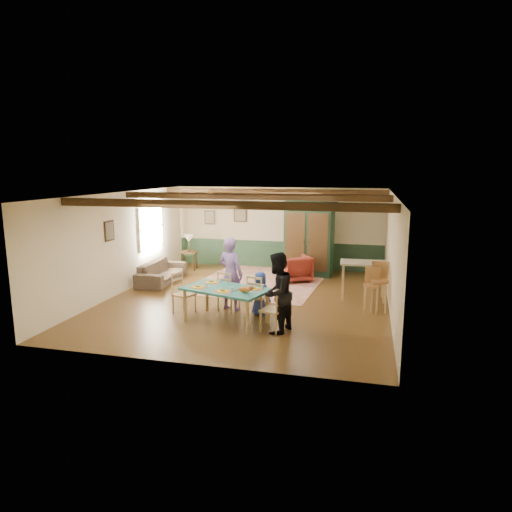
% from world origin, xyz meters
% --- Properties ---
extents(floor, '(8.00, 8.00, 0.00)m').
position_xyz_m(floor, '(0.00, 0.00, 0.00)').
color(floor, '#482F14').
rests_on(floor, ground).
extents(wall_back, '(7.00, 0.02, 2.70)m').
position_xyz_m(wall_back, '(0.00, 4.00, 1.35)').
color(wall_back, beige).
rests_on(wall_back, floor).
extents(wall_left, '(0.02, 8.00, 2.70)m').
position_xyz_m(wall_left, '(-3.50, 0.00, 1.35)').
color(wall_left, beige).
rests_on(wall_left, floor).
extents(wall_right, '(0.02, 8.00, 2.70)m').
position_xyz_m(wall_right, '(3.50, 0.00, 1.35)').
color(wall_right, beige).
rests_on(wall_right, floor).
extents(ceiling, '(7.00, 8.00, 0.02)m').
position_xyz_m(ceiling, '(0.00, 0.00, 2.70)').
color(ceiling, silver).
rests_on(ceiling, wall_back).
extents(wainscot_back, '(6.95, 0.03, 0.90)m').
position_xyz_m(wainscot_back, '(0.00, 3.98, 0.45)').
color(wainscot_back, '#203A26').
rests_on(wainscot_back, floor).
extents(ceiling_beam_front, '(6.95, 0.16, 0.16)m').
position_xyz_m(ceiling_beam_front, '(0.00, -2.30, 2.61)').
color(ceiling_beam_front, '#301F0D').
rests_on(ceiling_beam_front, ceiling).
extents(ceiling_beam_mid, '(6.95, 0.16, 0.16)m').
position_xyz_m(ceiling_beam_mid, '(0.00, 0.40, 2.61)').
color(ceiling_beam_mid, '#301F0D').
rests_on(ceiling_beam_mid, ceiling).
extents(ceiling_beam_back, '(6.95, 0.16, 0.16)m').
position_xyz_m(ceiling_beam_back, '(0.00, 3.00, 2.61)').
color(ceiling_beam_back, '#301F0D').
rests_on(ceiling_beam_back, ceiling).
extents(window_left, '(0.06, 1.60, 1.30)m').
position_xyz_m(window_left, '(-3.47, 1.70, 1.55)').
color(window_left, white).
rests_on(window_left, wall_left).
extents(picture_left_wall, '(0.04, 0.42, 0.52)m').
position_xyz_m(picture_left_wall, '(-3.47, -0.60, 1.75)').
color(picture_left_wall, tan).
rests_on(picture_left_wall, wall_left).
extents(picture_back_a, '(0.45, 0.04, 0.55)m').
position_xyz_m(picture_back_a, '(-1.30, 3.97, 1.80)').
color(picture_back_a, tan).
rests_on(picture_back_a, wall_back).
extents(picture_back_b, '(0.38, 0.04, 0.48)m').
position_xyz_m(picture_back_b, '(-2.40, 3.97, 1.65)').
color(picture_back_b, tan).
rests_on(picture_back_b, wall_back).
extents(dining_table, '(2.03, 1.49, 0.76)m').
position_xyz_m(dining_table, '(-0.02, -1.75, 0.38)').
color(dining_table, '#226C66').
rests_on(dining_table, floor).
extents(dining_chair_far_left, '(0.53, 0.55, 0.96)m').
position_xyz_m(dining_chair_far_left, '(-0.20, -0.94, 0.48)').
color(dining_chair_far_left, tan).
rests_on(dining_chair_far_left, floor).
extents(dining_chair_far_right, '(0.53, 0.55, 0.96)m').
position_xyz_m(dining_chair_far_right, '(0.58, -1.17, 0.48)').
color(dining_chair_far_right, tan).
rests_on(dining_chair_far_right, floor).
extents(dining_chair_end_left, '(0.55, 0.53, 0.96)m').
position_xyz_m(dining_chair_end_left, '(-1.13, -1.42, 0.48)').
color(dining_chair_end_left, tan).
rests_on(dining_chair_end_left, floor).
extents(dining_chair_end_right, '(0.55, 0.53, 0.96)m').
position_xyz_m(dining_chair_end_right, '(1.09, -2.09, 0.48)').
color(dining_chair_end_right, tan).
rests_on(dining_chair_end_right, floor).
extents(person_man, '(0.73, 0.58, 1.74)m').
position_xyz_m(person_man, '(-0.17, -0.86, 0.87)').
color(person_man, '#8562A8').
rests_on(person_man, floor).
extents(person_woman, '(0.84, 0.96, 1.66)m').
position_xyz_m(person_woman, '(1.19, -2.11, 0.83)').
color(person_woman, black).
rests_on(person_woman, floor).
extents(person_child, '(0.57, 0.45, 1.01)m').
position_xyz_m(person_child, '(0.60, -1.09, 0.51)').
color(person_child, '#2841A3').
rests_on(person_child, floor).
extents(cat, '(0.39, 0.24, 0.18)m').
position_xyz_m(cat, '(0.48, -2.01, 0.85)').
color(cat, orange).
rests_on(cat, dining_table).
extents(place_setting_near_left, '(0.47, 0.41, 0.11)m').
position_xyz_m(place_setting_near_left, '(-0.62, -1.83, 0.81)').
color(place_setting_near_left, yellow).
rests_on(place_setting_near_left, dining_table).
extents(place_setting_near_center, '(0.47, 0.41, 0.11)m').
position_xyz_m(place_setting_near_center, '(0.01, -2.02, 0.81)').
color(place_setting_near_center, yellow).
rests_on(place_setting_near_center, dining_table).
extents(place_setting_far_left, '(0.47, 0.41, 0.11)m').
position_xyz_m(place_setting_far_left, '(-0.48, -1.35, 0.81)').
color(place_setting_far_left, yellow).
rests_on(place_setting_far_left, dining_table).
extents(place_setting_far_right, '(0.47, 0.41, 0.11)m').
position_xyz_m(place_setting_far_right, '(0.59, -1.67, 0.81)').
color(place_setting_far_right, yellow).
rests_on(place_setting_far_right, dining_table).
extents(area_rug, '(3.78, 4.37, 0.01)m').
position_xyz_m(area_rug, '(-0.12, 1.95, 0.01)').
color(area_rug, beige).
rests_on(area_rug, floor).
extents(armoire, '(1.71, 0.87, 2.31)m').
position_xyz_m(armoire, '(1.15, 3.16, 1.15)').
color(armoire, black).
rests_on(armoire, floor).
extents(armchair, '(1.15, 1.16, 0.78)m').
position_xyz_m(armchair, '(0.88, 2.26, 0.39)').
color(armchair, '#511310').
rests_on(armchair, floor).
extents(sofa, '(0.92, 2.15, 0.62)m').
position_xyz_m(sofa, '(-2.94, 1.21, 0.31)').
color(sofa, '#45382B').
rests_on(sofa, floor).
extents(end_table, '(0.56, 0.56, 0.61)m').
position_xyz_m(end_table, '(-2.80, 3.00, 0.30)').
color(end_table, '#301F0D').
rests_on(end_table, floor).
extents(table_lamp, '(0.32, 0.32, 0.56)m').
position_xyz_m(table_lamp, '(-2.80, 3.00, 0.88)').
color(table_lamp, beige).
rests_on(table_lamp, end_table).
extents(counter_table, '(1.20, 0.74, 0.98)m').
position_xyz_m(counter_table, '(2.86, 0.79, 0.49)').
color(counter_table, beige).
rests_on(counter_table, floor).
extents(bar_stool_left, '(0.41, 0.44, 1.04)m').
position_xyz_m(bar_stool_left, '(3.06, -0.28, 0.52)').
color(bar_stool_left, '#A0703E').
rests_on(bar_stool_left, floor).
extents(bar_stool_right, '(0.42, 0.46, 1.16)m').
position_xyz_m(bar_stool_right, '(3.24, -0.14, 0.58)').
color(bar_stool_right, '#A0703E').
rests_on(bar_stool_right, floor).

